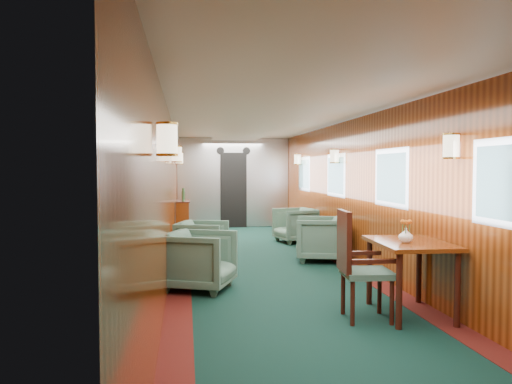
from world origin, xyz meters
The scene contains 12 objects.
room centered at (0.00, 0.00, 1.63)m, with size 12.00×12.10×2.40m.
bulkhead centered at (0.00, 5.91, 1.18)m, with size 2.98×0.17×2.39m.
windows_right centered at (1.49, 0.25, 1.45)m, with size 0.02×8.60×0.80m.
wall_sconces centered at (0.00, 0.57, 1.79)m, with size 2.97×7.97×0.25m.
dining_table centered at (1.12, -2.41, 0.67)m, with size 0.79×1.10×0.80m.
side_chair centered at (0.49, -2.49, 0.62)m, with size 0.55×0.57×1.14m.
credenza centered at (-1.34, 3.87, 0.44)m, with size 0.30×0.96×1.13m.
flower_vase centered at (1.02, -2.49, 0.87)m, with size 0.15×0.15×0.16m, color white.
armchair_left_near centered at (-1.09, -0.96, 0.38)m, with size 0.82×0.84×0.77m, color #1C4137.
armchair_left_far centered at (-1.00, 0.82, 0.36)m, with size 0.76×0.78×0.71m, color #1C4137.
armchair_right_near centered at (1.01, 0.80, 0.38)m, with size 0.81×0.83×0.76m, color #1C4137.
armchair_right_far centered at (1.06, 2.97, 0.37)m, with size 0.78×0.81×0.73m, color #1C4137.
Camera 1 is at (-1.26, -7.43, 1.57)m, focal length 35.00 mm.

